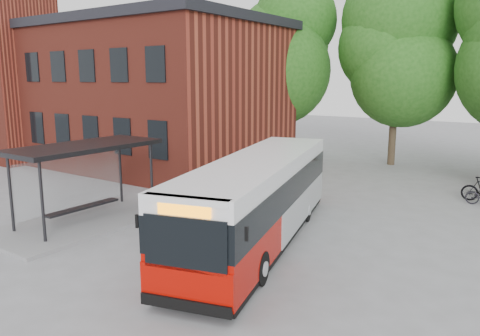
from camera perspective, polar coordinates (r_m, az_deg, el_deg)
The scene contains 7 objects.
ground at distance 15.68m, azimuth -4.74°, elevation -8.44°, with size 100.00×100.00×0.00m, color gray.
station_building at distance 30.35m, azimuth -13.16°, elevation 8.83°, with size 18.40×10.40×8.50m, color maroon, non-canonical shape.
clock_tower at distance 33.08m, azimuth -26.28°, elevation 16.59°, with size 5.20×5.20×18.20m, color maroon, non-canonical shape.
bus_shelter at distance 17.80m, azimuth -18.17°, elevation -1.77°, with size 3.60×7.00×2.90m, color #26262A, non-canonical shape.
tree_0 at distance 31.45m, azimuth 5.43°, elevation 11.40°, with size 7.92×7.92×11.00m, color #1E5015, non-canonical shape.
tree_1 at distance 29.62m, azimuth 18.48°, elevation 10.35°, with size 7.92×7.92×10.40m, color #1E5015, non-canonical shape.
city_bus at distance 14.91m, azimuth 2.34°, elevation -3.94°, with size 2.29×10.76×2.73m, color #AA0902, non-canonical shape.
Camera 1 is at (9.47, -11.39, 5.17)m, focal length 35.00 mm.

